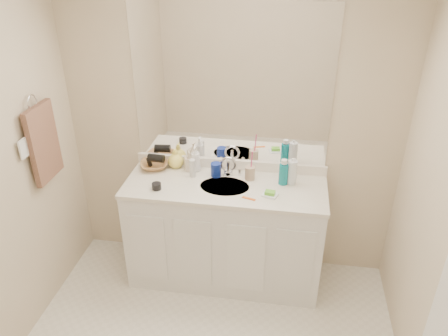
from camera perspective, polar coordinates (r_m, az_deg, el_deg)
wall_back at (r=3.38m, az=0.87°, el=4.84°), size 2.60×0.02×2.40m
vanity_cabinet at (r=3.53m, az=0.13°, el=-8.56°), size 1.50×0.55×0.85m
countertop at (r=3.29m, az=0.14°, el=-2.43°), size 1.52×0.57×0.03m
backsplash at (r=3.48m, az=0.81°, el=0.52°), size 1.52×0.03×0.08m
sink_basin at (r=3.27m, az=0.08°, el=-2.56°), size 0.37×0.37×0.02m
faucet at (r=3.39m, az=0.56°, el=-0.04°), size 0.02×0.02×0.11m
mirror at (r=3.24m, az=0.91°, el=10.63°), size 1.48×0.01×1.20m
blue_mug at (r=3.37m, az=-1.07°, el=-0.22°), size 0.08×0.08×0.11m
tan_cup at (r=3.34m, az=3.40°, el=-0.65°), size 0.09×0.09×0.10m
toothbrush at (r=3.29m, az=3.63°, el=0.82°), size 0.02×0.04×0.18m
mouthwash_bottle at (r=3.28m, az=7.76°, el=-0.81°), size 0.08×0.08×0.16m
clear_pump_bottle at (r=3.29m, az=8.88°, el=-0.57°), size 0.09×0.09×0.19m
soap_dish at (r=3.16m, az=6.01°, el=-3.51°), size 0.13×0.11×0.01m
green_soap at (r=3.15m, az=6.03°, el=-3.23°), size 0.08×0.06×0.03m
orange_comb at (r=3.12m, az=3.26°, el=-4.00°), size 0.10×0.05×0.00m
dark_jar at (r=3.25m, az=-8.81°, el=-2.37°), size 0.08×0.08×0.05m
extra_white_bottle at (r=3.36m, az=-4.14°, el=-0.03°), size 0.05×0.05×0.14m
soap_bottle_white at (r=3.43m, az=-3.76°, el=1.23°), size 0.09×0.09×0.21m
soap_bottle_cream at (r=3.46m, az=-4.55°, el=0.98°), size 0.10×0.10×0.16m
soap_bottle_yellow at (r=3.51m, az=-6.34°, el=1.29°), size 0.13×0.13×0.16m
wicker_basket at (r=3.54m, az=-9.08°, el=0.40°), size 0.27×0.27×0.05m
hair_dryer at (r=3.51m, az=-8.85°, el=1.28°), size 0.13×0.08×0.06m
towel_ring at (r=3.22m, az=-23.78°, el=7.88°), size 0.01×0.11×0.11m
hand_towel at (r=3.31m, az=-22.49°, el=3.04°), size 0.04×0.32×0.55m
switch_plate at (r=3.16m, az=-24.73°, el=2.31°), size 0.01×0.08×0.13m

